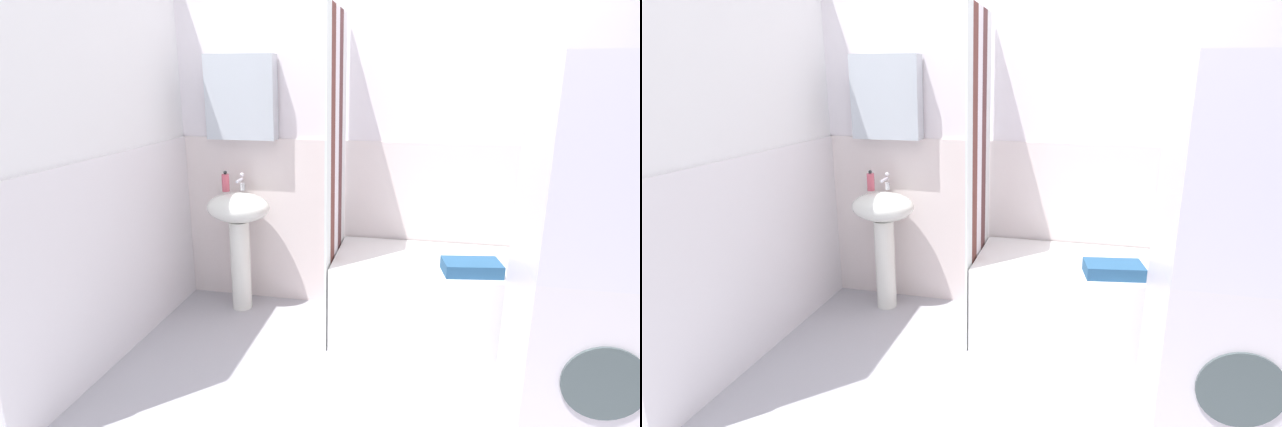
% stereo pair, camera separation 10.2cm
% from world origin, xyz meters
% --- Properties ---
extents(ground_plane, '(4.80, 5.60, 0.04)m').
position_xyz_m(ground_plane, '(0.00, 0.00, -0.02)').
color(ground_plane, '#ACABB3').
extents(wall_back_tiled, '(3.60, 0.18, 2.40)m').
position_xyz_m(wall_back_tiled, '(-0.06, 1.26, 1.14)').
color(wall_back_tiled, white).
rests_on(wall_back_tiled, ground_plane).
extents(wall_left_tiled, '(0.07, 1.81, 2.40)m').
position_xyz_m(wall_left_tiled, '(-1.57, 0.34, 1.12)').
color(wall_left_tiled, white).
rests_on(wall_left_tiled, ground_plane).
extents(sink, '(0.44, 0.34, 0.85)m').
position_xyz_m(sink, '(-1.07, 1.03, 0.62)').
color(sink, white).
rests_on(sink, ground_plane).
extents(faucet, '(0.03, 0.12, 0.12)m').
position_xyz_m(faucet, '(-1.07, 1.11, 0.91)').
color(faucet, silver).
rests_on(faucet, sink).
extents(soap_dispenser, '(0.05, 0.05, 0.14)m').
position_xyz_m(soap_dispenser, '(-1.17, 1.07, 0.91)').
color(soap_dispenser, '#CE5566').
rests_on(soap_dispenser, sink).
extents(bathtub, '(1.45, 0.64, 0.53)m').
position_xyz_m(bathtub, '(0.37, 0.90, 0.26)').
color(bathtub, white).
rests_on(bathtub, ground_plane).
extents(shower_curtain, '(0.01, 0.64, 2.00)m').
position_xyz_m(shower_curtain, '(-0.37, 0.90, 1.00)').
color(shower_curtain, white).
rests_on(shower_curtain, ground_plane).
extents(conditioner_bottle, '(0.06, 0.06, 0.23)m').
position_xyz_m(conditioner_bottle, '(1.00, 1.16, 0.64)').
color(conditioner_bottle, '#365AA4').
rests_on(conditioner_bottle, bathtub).
extents(body_wash_bottle, '(0.05, 0.05, 0.16)m').
position_xyz_m(body_wash_bottle, '(0.89, 1.16, 0.60)').
color(body_wash_bottle, '#1C7358').
rests_on(body_wash_bottle, bathtub).
extents(towel_folded, '(0.35, 0.24, 0.07)m').
position_xyz_m(towel_folded, '(0.46, 0.71, 0.57)').
color(towel_folded, '#28547F').
rests_on(towel_folded, bathtub).
extents(washer_dryer_stack, '(0.58, 0.60, 1.70)m').
position_xyz_m(washer_dryer_stack, '(0.89, 0.12, 0.85)').
color(washer_dryer_stack, white).
rests_on(washer_dryer_stack, ground_plane).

